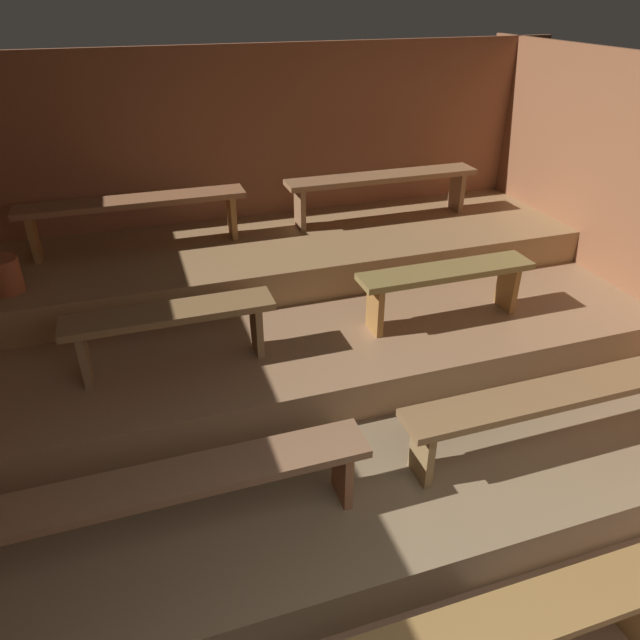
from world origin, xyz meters
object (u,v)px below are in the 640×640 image
at_px(bench_middle_right, 446,279).
at_px(bench_upper_right, 382,182).
at_px(bench_lower_right, 577,394).
at_px(bench_floor_center, 510,629).
at_px(bench_upper_left, 134,208).
at_px(bench_middle_left, 171,322).
at_px(pail_upper, 4,275).
at_px(bench_lower_left, 145,494).

relative_size(bench_middle_right, bench_upper_right, 0.74).
bearing_deg(bench_middle_right, bench_lower_right, -76.85).
height_order(bench_floor_center, bench_upper_right, bench_upper_right).
distance_m(bench_lower_right, bench_upper_left, 3.81).
bearing_deg(bench_lower_right, bench_upper_left, 132.03).
relative_size(bench_middle_left, bench_upper_right, 0.74).
xyz_separation_m(bench_upper_left, bench_upper_right, (2.34, 0.00, 0.00)).
bearing_deg(pail_upper, bench_floor_center, -54.03).
distance_m(bench_lower_left, pail_upper, 2.39).
height_order(bench_floor_center, bench_middle_right, bench_middle_right).
xyz_separation_m(bench_middle_right, bench_upper_left, (-2.22, 1.54, 0.32)).
xyz_separation_m(bench_lower_right, bench_middle_left, (-2.40, 1.25, 0.28)).
relative_size(bench_upper_left, pail_upper, 7.10).
bearing_deg(pail_upper, bench_lower_left, -69.11).
height_order(bench_upper_left, bench_upper_right, same).
bearing_deg(bench_middle_right, bench_upper_left, 145.28).
bearing_deg(bench_middle_left, bench_floor_center, -61.83).
relative_size(bench_upper_right, pail_upper, 7.10).
height_order(bench_lower_right, bench_middle_right, bench_middle_right).
xyz_separation_m(bench_middle_left, bench_upper_right, (2.22, 1.54, 0.32)).
xyz_separation_m(bench_upper_left, pail_upper, (-1.02, -0.58, -0.23)).
bearing_deg(bench_upper_right, bench_lower_right, -86.42).
distance_m(bench_middle_left, bench_middle_right, 2.11).
relative_size(bench_lower_right, pail_upper, 8.91).
relative_size(bench_middle_right, bench_upper_left, 0.74).
bearing_deg(bench_middle_right, bench_upper_right, 85.65).
height_order(bench_middle_left, bench_upper_left, bench_upper_left).
xyz_separation_m(bench_lower_right, pail_upper, (-3.53, 2.21, 0.37)).
bearing_deg(bench_floor_center, bench_middle_left, 118.17).
height_order(bench_floor_center, bench_lower_right, bench_lower_right).
xyz_separation_m(bench_upper_right, pail_upper, (-3.36, -0.58, -0.23)).
bearing_deg(bench_middle_right, pail_upper, 163.54).
relative_size(bench_middle_left, bench_upper_left, 0.74).
bearing_deg(bench_middle_right, bench_floor_center, -110.57).
height_order(bench_floor_center, bench_upper_left, bench_upper_left).
relative_size(bench_lower_left, pail_upper, 8.91).
relative_size(bench_lower_right, bench_middle_right, 1.70).
relative_size(bench_floor_center, bench_middle_right, 1.25).
bearing_deg(bench_upper_left, bench_middle_left, -85.65).
bearing_deg(bench_floor_center, bench_upper_left, 109.38).
xyz_separation_m(bench_lower_left, bench_middle_right, (2.40, 1.25, 0.28)).
xyz_separation_m(bench_floor_center, bench_middle_left, (-1.24, 2.31, 0.60)).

